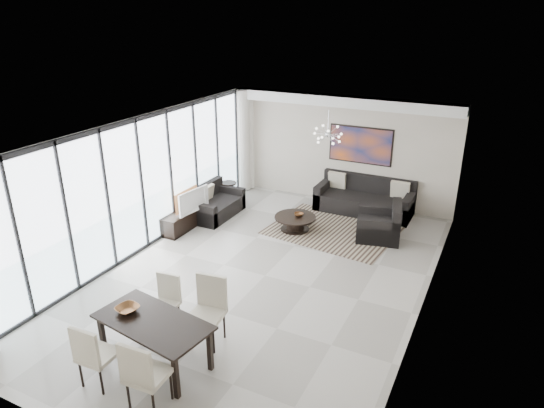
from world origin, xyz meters
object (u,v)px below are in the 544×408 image
Objects in this scene: dining_table at (153,326)px; sofa_main at (365,201)px; tv_console at (186,219)px; television at (191,200)px; coffee_table at (295,222)px.

sofa_main is at bearing 80.81° from dining_table.
tv_console is at bearing 120.52° from dining_table.
television is 0.51× the size of dining_table.
coffee_table is 2.54m from television.
dining_table is (-1.14, -7.04, 0.34)m from sofa_main.
television reaches higher than coffee_table.
coffee_table is at bearing -57.50° from television.
sofa_main is (1.16, 1.83, 0.11)m from coffee_table.
dining_table is at bearing -59.48° from tv_console.
television is (-3.42, -2.85, 0.43)m from sofa_main.
coffee_table is at bearing 90.25° from dining_table.
dining_table is (2.28, -4.19, -0.08)m from television.
television is at bearing 118.59° from dining_table.
coffee_table is 0.53× the size of dining_table.
coffee_table is at bearing 23.72° from tv_console.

